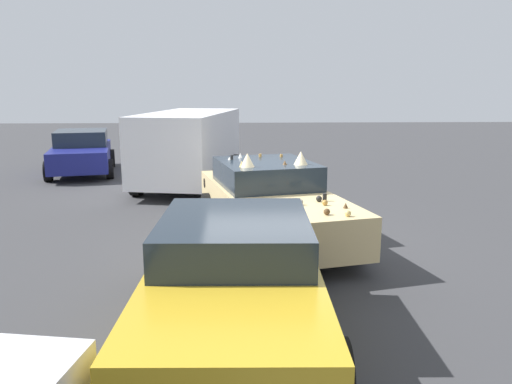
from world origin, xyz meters
TOP-DOWN VIEW (x-y plane):
  - ground_plane at (0.00, 0.00)m, footprint 60.00×60.00m
  - art_car_decorated at (0.08, 0.02)m, footprint 4.96×2.84m
  - parked_van_behind_left at (5.20, 1.96)m, footprint 5.16×2.89m
  - parked_sedan_far_left at (-3.60, 0.69)m, footprint 4.39×2.20m
  - parked_sedan_row_back_far at (7.48, 5.64)m, footprint 4.19×2.57m

SIDE VIEW (x-z plane):
  - ground_plane at x=0.00m, z-range 0.00..0.00m
  - parked_sedan_far_left at x=-3.60m, z-range 0.02..1.35m
  - parked_sedan_row_back_far at x=7.48m, z-range 0.01..1.37m
  - art_car_decorated at x=0.08m, z-range -0.11..1.53m
  - parked_van_behind_left at x=5.20m, z-range 0.13..2.20m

